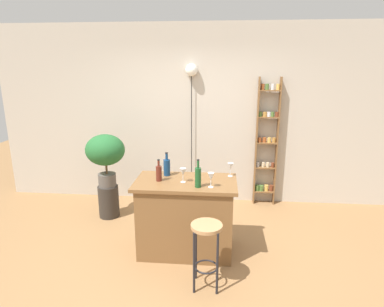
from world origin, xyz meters
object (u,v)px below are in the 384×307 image
bottle_sauce_amber (159,173)px  wine_glass_center (183,172)px  spice_shelf (267,143)px  bottle_wine_red (167,167)px  pendant_globe_light (192,73)px  bottle_olive_oil (198,177)px  wine_glass_left (211,177)px  potted_plant (105,153)px  wine_glass_right (230,167)px  plant_stool (109,201)px  bar_stool (206,242)px

bottle_sauce_amber → wine_glass_center: bottle_sauce_amber is taller
bottle_sauce_amber → spice_shelf: bearing=47.6°
bottle_wine_red → pendant_globe_light: size_ratio=0.13×
spice_shelf → bottle_sauce_amber: size_ratio=7.86×
bottle_sauce_amber → pendant_globe_light: size_ratio=0.12×
bottle_olive_oil → wine_glass_left: size_ratio=1.91×
potted_plant → wine_glass_center: (1.21, -0.87, 0.03)m
potted_plant → bottle_olive_oil: bearing=-35.9°
wine_glass_center → pendant_globe_light: 1.90m
spice_shelf → pendant_globe_light: 1.58m
bottle_wine_red → wine_glass_right: size_ratio=1.74×
spice_shelf → bottle_wine_red: size_ratio=7.05×
wine_glass_center → wine_glass_right: 0.59m
spice_shelf → bottle_wine_red: spice_shelf is taller
wine_glass_left → pendant_globe_light: pendant_globe_light is taller
spice_shelf → wine_glass_right: 1.43m
bottle_wine_red → bottle_olive_oil: bearing=-41.8°
plant_stool → wine_glass_left: (1.53, -1.00, 0.77)m
bar_stool → wine_glass_center: wine_glass_center is taller
bar_stool → potted_plant: bearing=135.7°
bottle_sauce_amber → pendant_globe_light: pendant_globe_light is taller
bottle_wine_red → wine_glass_center: (0.22, -0.22, 0.01)m
bottle_sauce_amber → wine_glass_left: (0.60, -0.15, 0.02)m
wine_glass_center → wine_glass_right: size_ratio=1.00×
plant_stool → bottle_wine_red: bottle_wine_red is taller
bottle_olive_oil → bottle_sauce_amber: bearing=161.0°
wine_glass_left → wine_glass_right: size_ratio=1.00×
wine_glass_center → bottle_sauce_amber: bearing=176.0°
plant_stool → wine_glass_left: bearing=-33.2°
wine_glass_left → pendant_globe_light: size_ratio=0.07×
spice_shelf → wine_glass_center: bearing=-125.8°
plant_stool → wine_glass_center: (1.21, -0.87, 0.77)m
wine_glass_left → bottle_olive_oil: bearing=-177.4°
bar_stool → potted_plant: potted_plant is taller
bar_stool → bottle_sauce_amber: size_ratio=2.68×
bar_stool → pendant_globe_light: pendant_globe_light is taller
bottle_olive_oil → bottle_wine_red: bottle_olive_oil is taller
bottle_olive_oil → pendant_globe_light: 2.03m
wine_glass_right → pendant_globe_light: pendant_globe_light is taller
potted_plant → bottle_olive_oil: size_ratio=2.44×
bar_stool → bottle_sauce_amber: bottle_sauce_amber is taller
bar_stool → pendant_globe_light: (-0.35, 2.19, 1.56)m
spice_shelf → plant_stool: size_ratio=4.26×
wine_glass_left → pendant_globe_light: bearing=102.1°
bottle_sauce_amber → bottle_olive_oil: bearing=-19.0°
spice_shelf → wine_glass_center: size_ratio=12.24×
spice_shelf → bottle_wine_red: bearing=-135.1°
bar_stool → wine_glass_left: bearing=87.5°
plant_stool → wine_glass_left: 1.98m
bottle_sauce_amber → pendant_globe_light: bearing=81.6°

